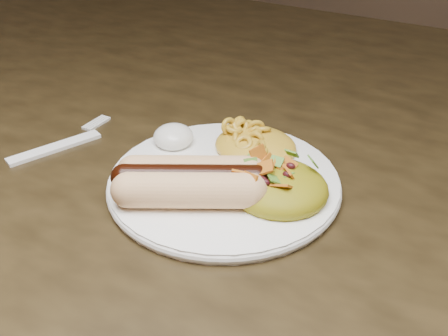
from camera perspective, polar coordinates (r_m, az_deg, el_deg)
The scene contains 7 objects.
table at distance 0.64m, azimuth 11.06°, elevation -3.71°, with size 1.60×0.90×0.75m.
plate at distance 0.49m, azimuth 0.00°, elevation -1.53°, with size 0.21×0.21×0.01m, color white.
hotdog at distance 0.45m, azimuth -3.68°, elevation -1.35°, with size 0.11×0.11×0.03m.
mac_and_cheese at distance 0.52m, azimuth 3.50°, elevation 3.55°, with size 0.08×0.08×0.03m, color gold.
sour_cream at distance 0.54m, azimuth -5.56°, elevation 3.83°, with size 0.04×0.04×0.02m, color white.
taco_salad at distance 0.46m, azimuth 6.01°, elevation -1.21°, with size 0.09×0.08×0.04m.
fork at distance 0.58m, azimuth -17.94°, elevation 2.12°, with size 0.02×0.13×0.00m, color white.
Camera 1 is at (0.14, -0.50, 1.03)m, focal length 42.00 mm.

